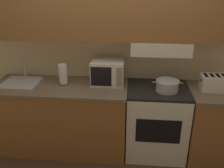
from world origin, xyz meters
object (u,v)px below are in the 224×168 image
at_px(toaster, 214,83).
at_px(paper_towel_roll, 63,74).
at_px(cooking_pot, 167,85).
at_px(microwave, 108,72).
at_px(sink_basin, 21,83).
at_px(stove_range, 156,121).

xyz_separation_m(toaster, paper_towel_roll, (-1.83, 0.02, 0.03)).
distance_m(cooking_pot, microwave, 0.75).
height_order(sink_basin, paper_towel_roll, paper_towel_roll).
xyz_separation_m(microwave, toaster, (1.28, -0.09, -0.06)).
height_order(cooking_pot, paper_towel_roll, paper_towel_roll).
height_order(toaster, paper_towel_roll, paper_towel_roll).
height_order(stove_range, microwave, microwave).
xyz_separation_m(stove_range, toaster, (0.64, 0.02, 0.55)).
relative_size(microwave, paper_towel_roll, 1.56).
xyz_separation_m(toaster, sink_basin, (-2.37, -0.03, -0.08)).
bearing_deg(sink_basin, toaster, 0.70).
height_order(cooking_pot, sink_basin, sink_basin).
relative_size(toaster, sink_basin, 0.69).
xyz_separation_m(stove_range, paper_towel_roll, (-1.19, 0.04, 0.59)).
distance_m(toaster, paper_towel_roll, 1.83).
bearing_deg(stove_range, sink_basin, -179.60).
bearing_deg(sink_basin, paper_towel_roll, 5.32).
xyz_separation_m(stove_range, microwave, (-0.63, 0.11, 0.61)).
relative_size(microwave, sink_basin, 0.89).
bearing_deg(paper_towel_roll, sink_basin, -174.68).
xyz_separation_m(cooking_pot, microwave, (-0.73, 0.17, 0.08)).
height_order(microwave, paper_towel_roll, microwave).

